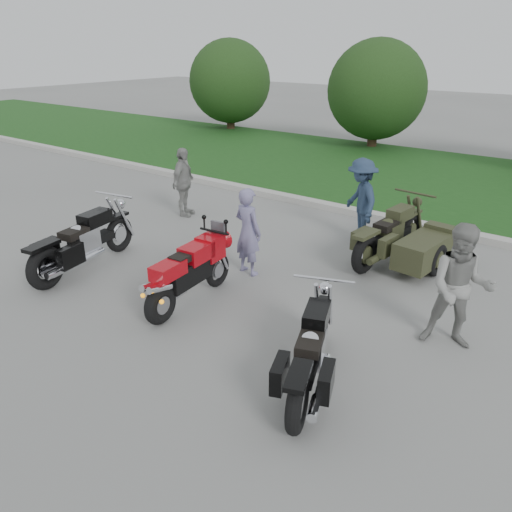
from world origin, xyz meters
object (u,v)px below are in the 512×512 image
Objects in this scene: person_grey at (460,288)px; cruiser_sidecar at (409,244)px; sportbike_red at (188,272)px; person_back at (183,182)px; person_denim at (361,200)px; cruiser_right at (310,356)px; person_stripe at (248,232)px; cruiser_left at (80,245)px.

cruiser_sidecar is at bearing 106.19° from person_grey.
person_back is (-3.17, 3.14, 0.24)m from sportbike_red.
person_back is (-4.02, -1.04, -0.05)m from person_denim.
sportbike_red is 2.68m from cruiser_right.
cruiser_right is 1.39× the size of person_stripe.
cruiser_right is at bearing -141.92° from person_back.
cruiser_left reaches higher than cruiser_sidecar.
person_grey reaches higher than person_back.
cruiser_right is 4.11m from cruiser_sidecar.
person_stripe is at bearing 83.96° from sportbike_red.
person_back is at bearing -170.88° from cruiser_sidecar.
cruiser_sidecar is at bearing 74.49° from cruiser_right.
person_back is at bearing 125.64° from cruiser_right.
cruiser_left is 1.46× the size of person_grey.
person_grey is (1.07, 1.97, 0.42)m from cruiser_right.
cruiser_right is 0.89× the size of cruiser_sidecar.
sportbike_red is at bearing -153.32° from person_back.
cruiser_right is at bearing -78.59° from cruiser_sidecar.
person_back is at bearing -18.91° from person_stripe.
cruiser_sidecar is 1.41× the size of person_grey.
cruiser_left is 1.58× the size of person_back.
person_grey is 1.08× the size of person_back.
sportbike_red is 0.80× the size of cruiser_left.
cruiser_sidecar is at bearing 27.87° from cruiser_left.
sportbike_red is 0.93× the size of cruiser_right.
cruiser_right is at bearing -15.30° from cruiser_left.
person_back is (-6.84, 1.82, -0.07)m from person_grey.
person_denim reaches higher than person_back.
person_denim is 1.06× the size of person_back.
cruiser_right is at bearing -28.64° from person_denim.
cruiser_left is 5.92m from cruiser_sidecar.
cruiser_sidecar is 1.57× the size of person_stripe.
cruiser_left is 1.17× the size of cruiser_right.
cruiser_right is at bearing 148.74° from person_stripe.
cruiser_sidecar is at bearing 12.92° from person_denim.
cruiser_right is (5.03, -0.42, -0.05)m from cruiser_left.
person_back is (-3.19, 1.65, 0.02)m from person_stripe.
cruiser_left is 5.05m from cruiser_right.
person_grey reaches higher than person_denim.
cruiser_sidecar is at bearing -105.37° from person_back.
person_denim is (0.85, 4.18, 0.29)m from sportbike_red.
sportbike_red is 4.09m from cruiser_sidecar.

